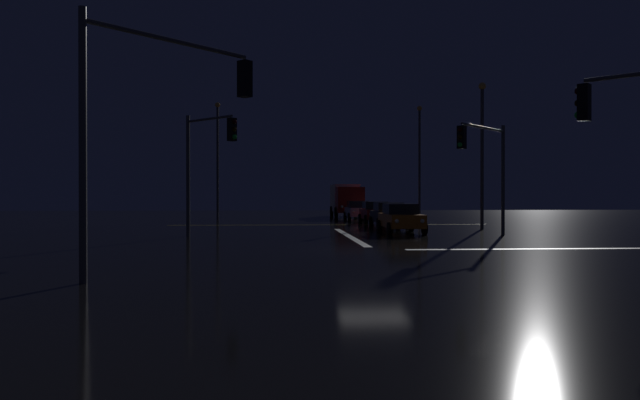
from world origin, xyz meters
TOP-DOWN VIEW (x-y plane):
  - ground at (0.00, 0.00)m, footprint 120.00×120.00m
  - stop_line_north at (0.00, 7.52)m, footprint 0.35×12.82m
  - centre_line_ns at (0.00, 19.12)m, footprint 22.00×0.15m
  - crosswalk_bar_east at (7.62, 0.00)m, footprint 12.82×0.40m
  - sedan_orange at (3.09, 10.01)m, footprint 2.02×4.33m
  - sedan_black at (3.48, 15.73)m, footprint 2.02×4.33m
  - sedan_red at (3.54, 21.51)m, footprint 2.02×4.33m
  - sedan_silver at (3.04, 27.27)m, footprint 2.02×4.33m
  - box_truck at (2.91, 34.97)m, footprint 2.68×8.28m
  - traffic_signal_sw at (-6.43, -6.43)m, footprint 3.80×3.80m
  - traffic_signal_nw at (-6.90, 6.90)m, footprint 2.65×2.65m
  - traffic_signal_ne at (6.51, 6.51)m, footprint 3.43×3.43m
  - streetlamp_right_near at (8.62, 13.12)m, footprint 0.44×0.44m
  - streetlamp_right_far at (8.62, 29.12)m, footprint 0.44×0.44m
  - streetlamp_left_far at (-8.62, 29.12)m, footprint 0.44×0.44m

SIDE VIEW (x-z plane):
  - ground at x=0.00m, z-range -0.10..0.00m
  - stop_line_north at x=0.00m, z-range 0.00..0.01m
  - centre_line_ns at x=0.00m, z-range 0.00..0.01m
  - crosswalk_bar_east at x=7.62m, z-range 0.00..0.01m
  - sedan_orange at x=3.09m, z-range 0.02..1.59m
  - sedan_black at x=3.48m, z-range 0.02..1.59m
  - sedan_red at x=3.54m, z-range 0.02..1.59m
  - sedan_silver at x=3.04m, z-range 0.02..1.59m
  - box_truck at x=2.91m, z-range 0.17..3.25m
  - traffic_signal_ne at x=6.51m, z-range 1.09..6.67m
  - traffic_signal_nw at x=-6.90m, z-range 1.09..7.03m
  - traffic_signal_sw at x=-6.43m, z-range 1.24..7.55m
  - streetlamp_right_near at x=8.62m, z-range 0.69..9.44m
  - streetlamp_right_far at x=8.62m, z-range 0.70..10.46m
  - streetlamp_left_far at x=-8.62m, z-range 0.70..10.57m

